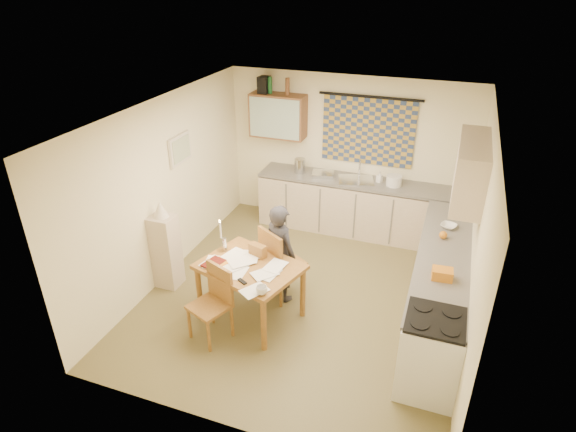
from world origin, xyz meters
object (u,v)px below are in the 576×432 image
at_px(counter_right, 439,287).
at_px(shelf_stand, 166,251).
at_px(person, 280,253).
at_px(dining_table, 251,290).
at_px(counter_back, 359,207).
at_px(stove, 430,354).
at_px(chair_far, 282,275).

bearing_deg(counter_right, shelf_stand, -171.70).
xyz_separation_m(counter_right, person, (-1.99, -0.25, 0.23)).
xyz_separation_m(counter_right, dining_table, (-2.19, -0.75, -0.07)).
relative_size(counter_back, shelf_stand, 3.12).
height_order(counter_back, shelf_stand, shelf_stand).
bearing_deg(shelf_stand, dining_table, -9.81).
bearing_deg(stove, chair_far, 152.78).
bearing_deg(shelf_stand, chair_far, 10.92).
bearing_deg(stove, counter_back, 114.59).
distance_m(counter_back, chair_far, 2.13).
bearing_deg(person, chair_far, -78.59).
xyz_separation_m(dining_table, person, (0.21, 0.50, 0.30)).
bearing_deg(chair_far, dining_table, 99.62).
relative_size(counter_back, person, 2.43).
distance_m(stove, shelf_stand, 3.61).
height_order(stove, dining_table, stove).
height_order(stove, person, person).
distance_m(person, shelf_stand, 1.58).
bearing_deg(counter_back, counter_right, -52.61).
distance_m(stove, chair_far, 2.23).
xyz_separation_m(counter_back, stove, (1.40, -3.07, 0.01)).
bearing_deg(shelf_stand, counter_back, 47.75).
bearing_deg(dining_table, counter_right, 36.02).
height_order(counter_back, stove, stove).
distance_m(stove, person, 2.22).
xyz_separation_m(chair_far, person, (-0.01, -0.04, 0.36)).
relative_size(person, shelf_stand, 1.28).
distance_m(counter_right, chair_far, 1.99).
bearing_deg(counter_right, person, -172.73).
bearing_deg(dining_table, shelf_stand, -172.67).
bearing_deg(stove, person, 153.80).
bearing_deg(counter_right, counter_back, 127.39).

